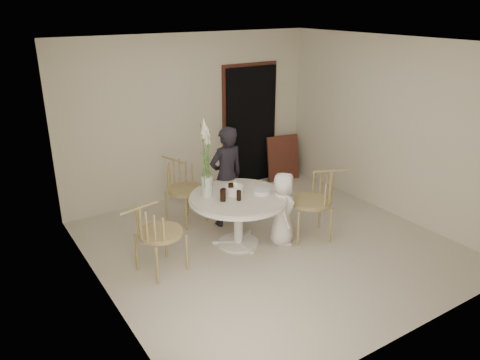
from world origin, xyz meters
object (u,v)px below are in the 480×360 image
chair_right (321,194)px  boy (283,209)px  chair_left (151,229)px  chair_far (180,181)px  birthday_cake (234,190)px  flower_vase (206,162)px  girl (226,177)px  table (238,203)px

chair_right → boy: bearing=-76.9°
chair_left → boy: (1.82, -0.22, -0.10)m
boy → chair_far: bearing=61.9°
chair_right → birthday_cake: chair_right is taller
chair_far → boy: bearing=-76.8°
flower_vase → girl: bearing=37.6°
chair_far → birthday_cake: size_ratio=3.94×
table → boy: 0.61m
boy → flower_vase: (-0.88, 0.51, 0.69)m
chair_left → girl: size_ratio=0.63×
girl → boy: 1.02m
chair_right → flower_vase: size_ratio=0.92×
table → birthday_cake: 0.19m
boy → flower_vase: 1.23m
birthday_cake → flower_vase: (-0.34, 0.14, 0.42)m
chair_far → girl: bearing=-62.1°
chair_far → girl: girl is taller
chair_far → boy: boy is taller
chair_left → flower_vase: (0.94, 0.29, 0.59)m
boy → flower_vase: bearing=92.0°
chair_left → girl: 1.66m
chair_far → flower_vase: flower_vase is taller
chair_left → birthday_cake: (1.27, 0.16, 0.17)m
table → chair_right: chair_right is taller
chair_far → chair_right: chair_right is taller
table → boy: size_ratio=1.28×
boy → girl: bearing=51.3°
girl → flower_vase: flower_vase is taller
chair_far → chair_left: size_ratio=0.99×
table → birthday_cake: (-0.02, 0.08, 0.17)m
boy → birthday_cake: bearing=87.6°
chair_far → chair_left: bearing=-144.9°
table → chair_far: 1.20m
girl → boy: bearing=107.1°
table → chair_left: size_ratio=1.39×
chair_left → girl: bearing=-75.8°
chair_right → birthday_cake: size_ratio=4.14×
girl → birthday_cake: size_ratio=6.25×
chair_left → birthday_cake: chair_left is taller
table → chair_far: size_ratio=1.40×
chair_left → chair_far: bearing=-50.1°
table → chair_right: size_ratio=1.33×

